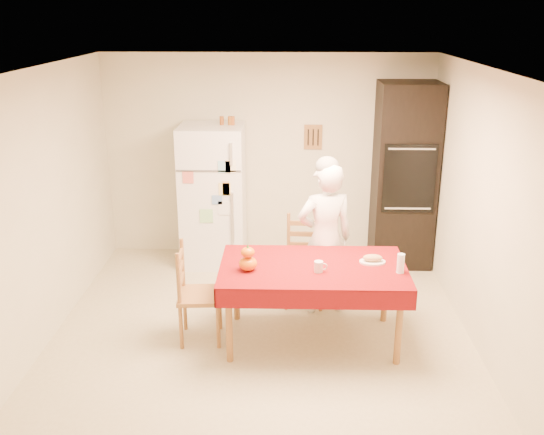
{
  "coord_description": "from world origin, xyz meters",
  "views": [
    {
      "loc": [
        0.24,
        -5.07,
        2.98
      ],
      "look_at": [
        0.1,
        0.2,
        1.16
      ],
      "focal_mm": 40.0,
      "sensor_mm": 36.0,
      "label": 1
    }
  ],
  "objects_px": {
    "refrigerator": "(213,196)",
    "chair_left": "(193,290)",
    "dining_table": "(313,273)",
    "pumpkin_lower": "(248,264)",
    "seated_woman": "(325,239)",
    "bread_plate": "(372,262)",
    "coffee_mug": "(319,267)",
    "wine_glass": "(401,263)",
    "oven_cabinet": "(404,176)",
    "chair_far": "(305,256)"
  },
  "relations": [
    {
      "from": "chair_far",
      "to": "coffee_mug",
      "type": "distance_m",
      "value": 1.01
    },
    {
      "from": "chair_left",
      "to": "pumpkin_lower",
      "type": "xyz_separation_m",
      "value": [
        0.52,
        -0.1,
        0.32
      ]
    },
    {
      "from": "refrigerator",
      "to": "wine_glass",
      "type": "distance_m",
      "value": 2.76
    },
    {
      "from": "dining_table",
      "to": "chair_left",
      "type": "xyz_separation_m",
      "value": [
        -1.11,
        -0.01,
        -0.18
      ]
    },
    {
      "from": "refrigerator",
      "to": "seated_woman",
      "type": "xyz_separation_m",
      "value": [
        1.27,
        -1.26,
        -0.06
      ]
    },
    {
      "from": "wine_glass",
      "to": "coffee_mug",
      "type": "bearing_deg",
      "value": -179.69
    },
    {
      "from": "chair_left",
      "to": "bread_plate",
      "type": "distance_m",
      "value": 1.68
    },
    {
      "from": "seated_woman",
      "to": "pumpkin_lower",
      "type": "xyz_separation_m",
      "value": [
        -0.73,
        -0.72,
        0.03
      ]
    },
    {
      "from": "dining_table",
      "to": "bread_plate",
      "type": "relative_size",
      "value": 7.08
    },
    {
      "from": "oven_cabinet",
      "to": "dining_table",
      "type": "relative_size",
      "value": 1.29
    },
    {
      "from": "dining_table",
      "to": "wine_glass",
      "type": "distance_m",
      "value": 0.79
    },
    {
      "from": "refrigerator",
      "to": "chair_left",
      "type": "bearing_deg",
      "value": -89.33
    },
    {
      "from": "wine_glass",
      "to": "dining_table",
      "type": "bearing_deg",
      "value": 170.67
    },
    {
      "from": "coffee_mug",
      "to": "pumpkin_lower",
      "type": "relative_size",
      "value": 0.6
    },
    {
      "from": "bread_plate",
      "to": "refrigerator",
      "type": "bearing_deg",
      "value": 133.28
    },
    {
      "from": "pumpkin_lower",
      "to": "oven_cabinet",
      "type": "bearing_deg",
      "value": 49.43
    },
    {
      "from": "coffee_mug",
      "to": "pumpkin_lower",
      "type": "bearing_deg",
      "value": 178.01
    },
    {
      "from": "oven_cabinet",
      "to": "chair_far",
      "type": "relative_size",
      "value": 2.32
    },
    {
      "from": "oven_cabinet",
      "to": "dining_table",
      "type": "bearing_deg",
      "value": -120.91
    },
    {
      "from": "coffee_mug",
      "to": "pumpkin_lower",
      "type": "height_order",
      "value": "pumpkin_lower"
    },
    {
      "from": "coffee_mug",
      "to": "chair_left",
      "type": "bearing_deg",
      "value": 173.85
    },
    {
      "from": "dining_table",
      "to": "bread_plate",
      "type": "distance_m",
      "value": 0.56
    },
    {
      "from": "chair_far",
      "to": "seated_woman",
      "type": "bearing_deg",
      "value": -44.69
    },
    {
      "from": "chair_left",
      "to": "wine_glass",
      "type": "bearing_deg",
      "value": -97.3
    },
    {
      "from": "seated_woman",
      "to": "refrigerator",
      "type": "bearing_deg",
      "value": -58.0
    },
    {
      "from": "chair_left",
      "to": "pumpkin_lower",
      "type": "distance_m",
      "value": 0.62
    },
    {
      "from": "oven_cabinet",
      "to": "seated_woman",
      "type": "height_order",
      "value": "oven_cabinet"
    },
    {
      "from": "chair_far",
      "to": "chair_left",
      "type": "bearing_deg",
      "value": -138.49
    },
    {
      "from": "refrigerator",
      "to": "pumpkin_lower",
      "type": "xyz_separation_m",
      "value": [
        0.54,
        -1.98,
        -0.03
      ]
    },
    {
      "from": "chair_far",
      "to": "chair_left",
      "type": "height_order",
      "value": "same"
    },
    {
      "from": "seated_woman",
      "to": "chair_left",
      "type": "bearing_deg",
      "value": 12.97
    },
    {
      "from": "pumpkin_lower",
      "to": "wine_glass",
      "type": "bearing_deg",
      "value": -0.76
    },
    {
      "from": "coffee_mug",
      "to": "wine_glass",
      "type": "height_order",
      "value": "wine_glass"
    },
    {
      "from": "dining_table",
      "to": "pumpkin_lower",
      "type": "height_order",
      "value": "pumpkin_lower"
    },
    {
      "from": "refrigerator",
      "to": "chair_left",
      "type": "relative_size",
      "value": 1.79
    },
    {
      "from": "refrigerator",
      "to": "chair_left",
      "type": "xyz_separation_m",
      "value": [
        0.02,
        -1.88,
        -0.34
      ]
    },
    {
      "from": "seated_woman",
      "to": "wine_glass",
      "type": "height_order",
      "value": "seated_woman"
    },
    {
      "from": "chair_far",
      "to": "bread_plate",
      "type": "xyz_separation_m",
      "value": [
        0.6,
        -0.74,
        0.26
      ]
    },
    {
      "from": "chair_far",
      "to": "pumpkin_lower",
      "type": "distance_m",
      "value": 1.13
    },
    {
      "from": "chair_far",
      "to": "pumpkin_lower",
      "type": "height_order",
      "value": "chair_far"
    },
    {
      "from": "chair_left",
      "to": "seated_woman",
      "type": "bearing_deg",
      "value": -67.24
    },
    {
      "from": "chair_far",
      "to": "oven_cabinet",
      "type": "bearing_deg",
      "value": 45.51
    },
    {
      "from": "refrigerator",
      "to": "chair_left",
      "type": "distance_m",
      "value": 1.91
    },
    {
      "from": "dining_table",
      "to": "pumpkin_lower",
      "type": "distance_m",
      "value": 0.61
    },
    {
      "from": "refrigerator",
      "to": "wine_glass",
      "type": "xyz_separation_m",
      "value": [
        1.9,
        -2.0,
        -0.0
      ]
    },
    {
      "from": "seated_woman",
      "to": "wine_glass",
      "type": "relative_size",
      "value": 8.98
    },
    {
      "from": "dining_table",
      "to": "chair_far",
      "type": "distance_m",
      "value": 0.85
    },
    {
      "from": "wine_glass",
      "to": "bread_plate",
      "type": "bearing_deg",
      "value": 135.77
    },
    {
      "from": "wine_glass",
      "to": "bread_plate",
      "type": "distance_m",
      "value": 0.31
    },
    {
      "from": "dining_table",
      "to": "wine_glass",
      "type": "height_order",
      "value": "wine_glass"
    }
  ]
}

